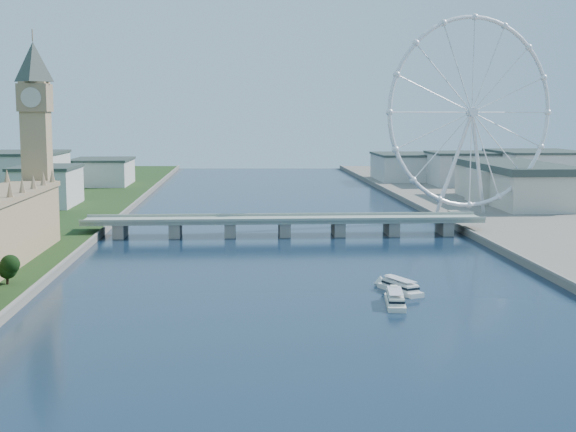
{
  "coord_description": "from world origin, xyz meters",
  "views": [
    {
      "loc": [
        -24.29,
        -139.23,
        66.32
      ],
      "look_at": [
        -3.35,
        210.0,
        22.15
      ],
      "focal_mm": 50.0,
      "sensor_mm": 36.0,
      "label": 1
    }
  ],
  "objects": [
    {
      "name": "big_ben",
      "position": [
        -128.0,
        278.0,
        66.57
      ],
      "size": [
        20.02,
        20.02,
        110.0
      ],
      "color": "tan",
      "rests_on": "ground"
    },
    {
      "name": "tour_boat_far",
      "position": [
        29.74,
        133.15,
        0.0
      ],
      "size": [
        9.76,
        26.59,
        5.7
      ],
      "primitive_type": null,
      "rotation": [
        0.0,
        0.0,
        -0.12
      ],
      "color": "silver",
      "rests_on": "ground"
    },
    {
      "name": "tour_boat_near",
      "position": [
        35.6,
        153.48,
        0.0
      ],
      "size": [
        15.91,
        25.99,
        5.59
      ],
      "primitive_type": null,
      "rotation": [
        0.0,
        0.0,
        0.4
      ],
      "color": "silver",
      "rests_on": "ground"
    },
    {
      "name": "london_eye",
      "position": [
        119.98,
        355.08,
        67.52
      ],
      "size": [
        113.6,
        39.12,
        124.3
      ],
      "color": "silver",
      "rests_on": "ground"
    },
    {
      "name": "county_hall",
      "position": [
        175.0,
        430.0,
        0.0
      ],
      "size": [
        54.0,
        144.0,
        35.0
      ],
      "primitive_type": null,
      "color": "beige",
      "rests_on": "ground"
    },
    {
      "name": "city_skyline",
      "position": [
        39.22,
        560.08,
        16.96
      ],
      "size": [
        505.0,
        280.0,
        32.0
      ],
      "color": "beige",
      "rests_on": "ground"
    },
    {
      "name": "westminster_bridge",
      "position": [
        0.0,
        300.0,
        6.63
      ],
      "size": [
        220.0,
        22.0,
        9.5
      ],
      "color": "gray",
      "rests_on": "ground"
    }
  ]
}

